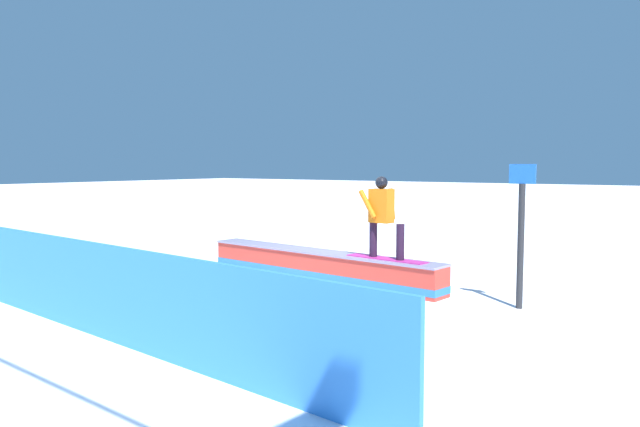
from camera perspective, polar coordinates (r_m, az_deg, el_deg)
ground_plane at (r=11.92m, az=-0.11°, el=-6.15°), size 120.00×120.00×0.00m
grind_box at (r=11.87m, az=-0.11°, el=-4.95°), size 5.45×1.14×0.56m
snowboarder at (r=10.82m, az=5.85°, el=-0.11°), size 1.60×0.49×1.45m
safety_fence at (r=8.38m, az=-19.65°, el=-6.79°), size 9.47×1.08×1.22m
trail_marker at (r=9.89m, az=18.18°, el=-1.66°), size 0.40×0.10×2.23m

